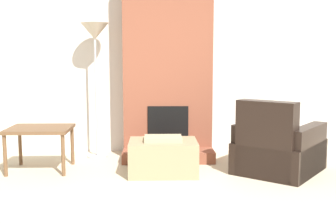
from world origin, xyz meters
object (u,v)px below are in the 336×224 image
at_px(ottoman, 163,157).
at_px(floor_lamp_left, 95,40).
at_px(armchair, 277,151).
at_px(side_table, 40,133).

relative_size(ottoman, floor_lamp_left, 0.43).
height_order(armchair, side_table, armchair).
height_order(side_table, floor_lamp_left, floor_lamp_left).
xyz_separation_m(ottoman, floor_lamp_left, (-0.88, 0.88, 1.37)).
distance_m(ottoman, floor_lamp_left, 1.86).
bearing_deg(armchair, ottoman, 38.87).
height_order(ottoman, side_table, side_table).
distance_m(armchair, side_table, 2.80).
height_order(armchair, floor_lamp_left, floor_lamp_left).
xyz_separation_m(ottoman, side_table, (-1.46, 0.21, 0.25)).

